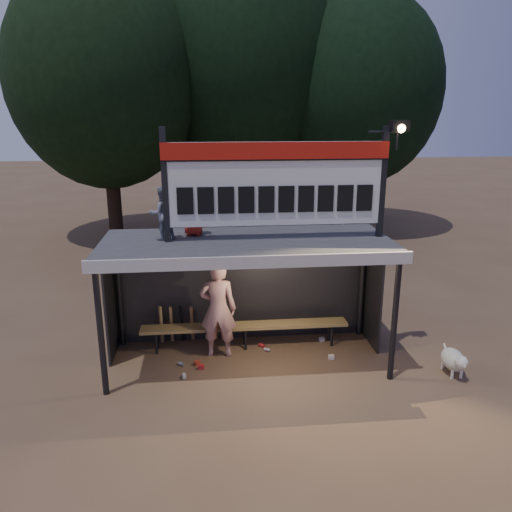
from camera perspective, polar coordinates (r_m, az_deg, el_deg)
The scene contains 13 objects.
ground at distance 9.47m, azimuth -0.98°, elevation -11.83°, with size 80.00×80.00×0.00m, color brown.
player at distance 9.30m, azimuth -4.35°, elevation -6.06°, with size 0.68×0.45×1.87m, color silver.
child_a at distance 8.68m, azimuth -10.68°, elevation 4.82°, with size 0.45×0.35×0.92m, color gray.
child_b at distance 8.90m, azimuth -7.18°, elevation 5.23°, with size 0.44×0.29×0.91m, color #B3241B.
dugout_shelter at distance 8.98m, azimuth -1.17°, elevation -0.64°, with size 5.10×2.08×2.32m.
scoreboard_assembly at distance 8.48m, azimuth 2.71°, elevation 8.56°, with size 4.10×0.27×1.99m.
bench at distance 9.77m, azimuth -1.27°, elevation -8.07°, with size 4.00×0.35×0.48m.
tree_left at distance 18.65m, azimuth -16.95°, elevation 18.87°, with size 6.46×6.46×9.27m.
tree_mid at distance 19.97m, azimuth -0.99°, elevation 21.18°, with size 7.22×7.22×10.36m.
tree_right at distance 19.68m, azimuth 11.60°, elevation 18.10°, with size 6.08×6.08×8.72m.
dog at distance 9.53m, azimuth 21.69°, elevation -10.99°, with size 0.36×0.81×0.49m.
bats at distance 10.01m, azimuth -9.05°, elevation -7.67°, with size 0.67×0.35×0.84m.
litter at distance 9.50m, azimuth -1.16°, elevation -11.47°, with size 2.90×1.28×0.08m.
Camera 1 is at (-0.68, -8.32, 4.46)m, focal length 35.00 mm.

